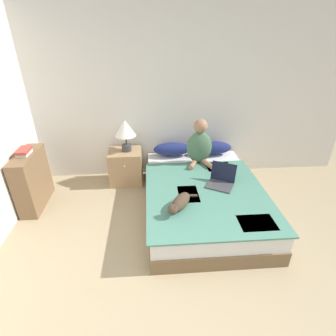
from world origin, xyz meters
TOP-DOWN VIEW (x-y plane):
  - wall_back at (0.00, 3.10)m, footprint 5.42×0.05m
  - bed at (0.21, 1.99)m, footprint 1.48×2.09m
  - pillow_near at (-0.12, 2.89)m, footprint 0.59×0.24m
  - pillow_far at (0.53, 2.89)m, footprint 0.59×0.24m
  - person_sitting at (0.25, 2.61)m, footprint 0.38×0.36m
  - cat_tabby at (-0.16, 1.49)m, footprint 0.39×0.44m
  - laptop_open at (0.43, 1.97)m, footprint 0.43×0.42m
  - nightstand at (-0.86, 2.82)m, footprint 0.50×0.45m
  - table_lamp at (-0.82, 2.83)m, footprint 0.31×0.31m
  - bookshelf at (-2.06, 2.29)m, footprint 0.23×0.72m
  - book_stack_top at (-2.07, 2.29)m, footprint 0.15×0.24m

SIDE VIEW (x-z plane):
  - bed at x=0.21m, z-range 0.00..0.40m
  - nightstand at x=-0.86m, z-range 0.00..0.53m
  - bookshelf at x=-2.06m, z-range 0.00..0.77m
  - laptop_open at x=0.43m, z-range 0.33..0.59m
  - cat_tabby at x=-0.16m, z-range 0.40..0.57m
  - pillow_near at x=-0.12m, z-range 0.41..0.62m
  - pillow_far at x=0.53m, z-range 0.41..0.62m
  - person_sitting at x=0.25m, z-range 0.36..1.03m
  - book_stack_top at x=-2.07m, z-range 0.77..0.85m
  - table_lamp at x=-0.82m, z-range 0.63..1.11m
  - wall_back at x=0.00m, z-range 0.00..2.55m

